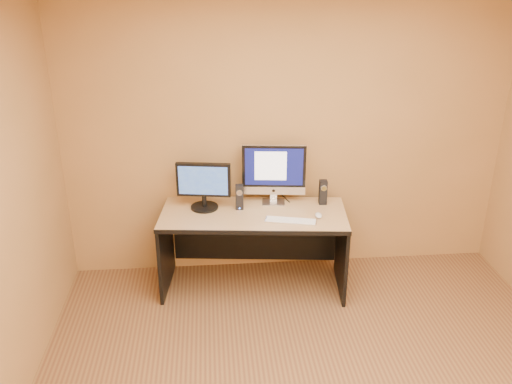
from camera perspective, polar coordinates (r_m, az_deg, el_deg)
walls at (r=3.05m, az=8.70°, el=-5.17°), size 4.00×4.00×2.60m
desk at (r=4.83m, az=-0.27°, el=-6.16°), size 1.66×0.87×0.74m
imac at (r=4.76m, az=1.90°, el=1.90°), size 0.59×0.27×0.55m
second_monitor at (r=4.69m, az=-5.53°, el=0.62°), size 0.51×0.31×0.42m
speaker_left at (r=4.70m, az=-1.76°, el=-0.52°), size 0.07×0.07×0.22m
speaker_right at (r=4.83m, az=7.07°, el=-0.02°), size 0.07×0.08×0.22m
keyboard at (r=4.51m, az=3.70°, el=-3.03°), size 0.44×0.22×0.02m
mouse at (r=4.61m, az=6.60°, el=-2.44°), size 0.06×0.10×0.04m
cable_a at (r=4.96m, az=3.04°, el=-0.59°), size 0.06×0.21×0.01m
cable_b at (r=4.96m, az=1.71°, el=-0.56°), size 0.10×0.16×0.01m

